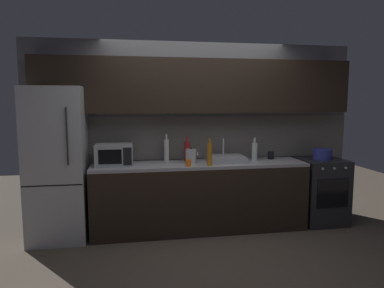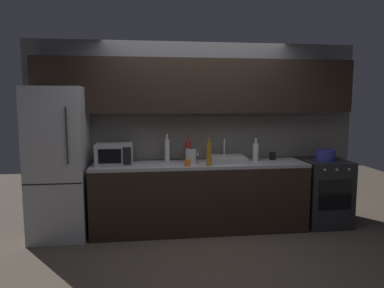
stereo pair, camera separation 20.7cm
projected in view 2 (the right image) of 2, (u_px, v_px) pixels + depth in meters
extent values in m
plane|color=#4C4238|center=(212.00, 259.00, 3.83)|extent=(10.00, 10.00, 0.00)
cube|color=slate|center=(196.00, 134.00, 4.95)|extent=(4.53, 0.10, 2.50)
cube|color=slate|center=(196.00, 137.00, 4.91)|extent=(4.53, 0.01, 0.60)
cube|color=black|center=(198.00, 86.00, 4.66)|extent=(4.16, 0.34, 0.70)
cube|color=black|center=(200.00, 198.00, 4.66)|extent=(2.79, 0.60, 0.86)
cube|color=#9E9EA3|center=(200.00, 164.00, 4.61)|extent=(2.79, 0.60, 0.04)
cube|color=#B7BABF|center=(59.00, 163.00, 4.38)|extent=(0.68, 0.66, 1.87)
cube|color=black|center=(52.00, 184.00, 4.07)|extent=(0.67, 0.00, 0.01)
cylinder|color=#333333|center=(67.00, 136.00, 4.01)|extent=(0.02, 0.02, 0.66)
cube|color=#232326|center=(324.00, 192.00, 4.87)|extent=(0.60, 0.60, 0.90)
cube|color=black|center=(335.00, 195.00, 4.57)|extent=(0.45, 0.01, 0.40)
cylinder|color=#B2B2B7|center=(325.00, 170.00, 4.50)|extent=(0.03, 0.02, 0.03)
cylinder|color=#B2B2B7|center=(337.00, 170.00, 4.52)|extent=(0.03, 0.02, 0.03)
cylinder|color=#B2B2B7|center=(349.00, 169.00, 4.54)|extent=(0.03, 0.02, 0.03)
cube|color=#A8AAAF|center=(114.00, 154.00, 4.47)|extent=(0.46, 0.34, 0.27)
cube|color=black|center=(110.00, 156.00, 4.29)|extent=(0.28, 0.01, 0.18)
cube|color=black|center=(127.00, 156.00, 4.32)|extent=(0.10, 0.01, 0.22)
cube|color=#ADAFB5|center=(226.00, 159.00, 4.67)|extent=(0.48, 0.38, 0.08)
cylinder|color=silver|center=(224.00, 147.00, 4.79)|extent=(0.02, 0.02, 0.22)
cylinder|color=#B7BABF|center=(191.00, 156.00, 4.57)|extent=(0.14, 0.14, 0.19)
sphere|color=black|center=(191.00, 148.00, 4.56)|extent=(0.02, 0.02, 0.02)
cone|color=#B7BABF|center=(198.00, 153.00, 4.58)|extent=(0.03, 0.03, 0.05)
cylinder|color=silver|center=(167.00, 150.00, 4.74)|extent=(0.07, 0.07, 0.30)
cylinder|color=silver|center=(167.00, 137.00, 4.71)|extent=(0.03, 0.03, 0.07)
cylinder|color=silver|center=(256.00, 152.00, 4.75)|extent=(0.08, 0.08, 0.24)
cylinder|color=silver|center=(256.00, 141.00, 4.73)|extent=(0.03, 0.03, 0.07)
cylinder|color=#A82323|center=(188.00, 151.00, 4.74)|extent=(0.08, 0.08, 0.26)
cylinder|color=#A82323|center=(188.00, 139.00, 4.72)|extent=(0.03, 0.03, 0.07)
cylinder|color=#B27019|center=(209.00, 155.00, 4.39)|extent=(0.06, 0.06, 0.28)
cylinder|color=#B27019|center=(209.00, 141.00, 4.36)|extent=(0.02, 0.02, 0.07)
cylinder|color=orange|center=(188.00, 163.00, 4.36)|extent=(0.07, 0.07, 0.09)
cylinder|color=black|center=(273.00, 156.00, 4.86)|extent=(0.08, 0.08, 0.10)
cylinder|color=#333899|center=(326.00, 156.00, 4.81)|extent=(0.26, 0.26, 0.12)
cylinder|color=#333899|center=(326.00, 150.00, 4.80)|extent=(0.27, 0.27, 0.02)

